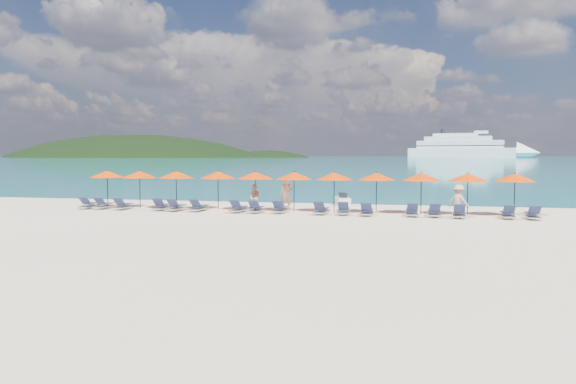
# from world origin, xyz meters

# --- Properties ---
(ground) EXTENTS (1400.00, 1400.00, 0.00)m
(ground) POSITION_xyz_m (0.00, 0.00, 0.00)
(ground) COLOR beige
(sea) EXTENTS (1600.00, 1300.00, 0.01)m
(sea) POSITION_xyz_m (0.00, 660.00, 0.01)
(sea) COLOR #1FA9B2
(sea) RESTS_ON ground
(headland_main) EXTENTS (374.00, 242.00, 126.50)m
(headland_main) POSITION_xyz_m (-300.00, 540.00, -38.00)
(headland_main) COLOR black
(headland_main) RESTS_ON ground
(headland_small) EXTENTS (162.00, 126.00, 85.50)m
(headland_small) POSITION_xyz_m (-150.00, 560.00, -35.00)
(headland_small) COLOR black
(headland_small) RESTS_ON ground
(cruise_ship) EXTENTS (137.48, 54.22, 37.95)m
(cruise_ship) POSITION_xyz_m (66.67, 615.68, 9.87)
(cruise_ship) COLOR white
(cruise_ship) RESTS_ON ground
(jetski) EXTENTS (1.28, 2.23, 0.75)m
(jetski) POSITION_xyz_m (2.17, 9.11, 0.31)
(jetski) COLOR white
(jetski) RESTS_ON ground
(beachgoer_a) EXTENTS (0.81, 0.68, 1.90)m
(beachgoer_a) POSITION_xyz_m (-0.59, 5.22, 0.95)
(beachgoer_a) COLOR tan
(beachgoer_a) RESTS_ON ground
(beachgoer_b) EXTENTS (0.79, 0.56, 1.49)m
(beachgoer_b) POSITION_xyz_m (-2.29, 4.55, 0.75)
(beachgoer_b) COLOR tan
(beachgoer_b) RESTS_ON ground
(beachgoer_c) EXTENTS (1.20, 1.04, 1.70)m
(beachgoer_c) POSITION_xyz_m (8.81, 3.21, 0.85)
(beachgoer_c) COLOR tan
(beachgoer_c) RESTS_ON ground
(umbrella_0) EXTENTS (2.10, 2.10, 2.28)m
(umbrella_0) POSITION_xyz_m (-11.68, 4.60, 2.02)
(umbrella_0) COLOR black
(umbrella_0) RESTS_ON ground
(umbrella_1) EXTENTS (2.10, 2.10, 2.28)m
(umbrella_1) POSITION_xyz_m (-9.44, 4.45, 2.02)
(umbrella_1) COLOR black
(umbrella_1) RESTS_ON ground
(umbrella_2) EXTENTS (2.10, 2.10, 2.28)m
(umbrella_2) POSITION_xyz_m (-7.13, 4.54, 2.02)
(umbrella_2) COLOR black
(umbrella_2) RESTS_ON ground
(umbrella_3) EXTENTS (2.10, 2.10, 2.28)m
(umbrella_3) POSITION_xyz_m (-4.58, 4.71, 2.02)
(umbrella_3) COLOR black
(umbrella_3) RESTS_ON ground
(umbrella_4) EXTENTS (2.10, 2.10, 2.28)m
(umbrella_4) POSITION_xyz_m (-2.29, 4.60, 2.02)
(umbrella_4) COLOR black
(umbrella_4) RESTS_ON ground
(umbrella_5) EXTENTS (2.10, 2.10, 2.28)m
(umbrella_5) POSITION_xyz_m (-0.01, 4.59, 2.02)
(umbrella_5) COLOR black
(umbrella_5) RESTS_ON ground
(umbrella_6) EXTENTS (2.10, 2.10, 2.28)m
(umbrella_6) POSITION_xyz_m (2.27, 4.55, 2.02)
(umbrella_6) COLOR black
(umbrella_6) RESTS_ON ground
(umbrella_7) EXTENTS (2.10, 2.10, 2.28)m
(umbrella_7) POSITION_xyz_m (4.59, 4.54, 2.02)
(umbrella_7) COLOR black
(umbrella_7) RESTS_ON ground
(umbrella_8) EXTENTS (2.10, 2.10, 2.28)m
(umbrella_8) POSITION_xyz_m (6.96, 4.63, 2.02)
(umbrella_8) COLOR black
(umbrella_8) RESTS_ON ground
(umbrella_9) EXTENTS (2.10, 2.10, 2.28)m
(umbrella_9) POSITION_xyz_m (9.35, 4.57, 2.02)
(umbrella_9) COLOR black
(umbrella_9) RESTS_ON ground
(umbrella_10) EXTENTS (2.10, 2.10, 2.28)m
(umbrella_10) POSITION_xyz_m (11.69, 4.69, 2.02)
(umbrella_10) COLOR black
(umbrella_10) RESTS_ON ground
(lounger_0) EXTENTS (0.73, 1.74, 0.66)m
(lounger_0) POSITION_xyz_m (-12.22, 3.45, 0.24)
(lounger_0) COLOR silver
(lounger_0) RESTS_ON ground
(lounger_1) EXTENTS (0.69, 1.72, 0.66)m
(lounger_1) POSITION_xyz_m (-11.27, 3.50, 0.24)
(lounger_1) COLOR silver
(lounger_1) RESTS_ON ground
(lounger_2) EXTENTS (0.72, 1.73, 0.66)m
(lounger_2) POSITION_xyz_m (-9.96, 3.35, 0.24)
(lounger_2) COLOR silver
(lounger_2) RESTS_ON ground
(lounger_3) EXTENTS (0.77, 1.75, 0.66)m
(lounger_3) POSITION_xyz_m (-7.59, 3.48, 0.24)
(lounger_3) COLOR silver
(lounger_3) RESTS_ON ground
(lounger_4) EXTENTS (0.64, 1.71, 0.66)m
(lounger_4) POSITION_xyz_m (-6.57, 3.29, 0.24)
(lounger_4) COLOR silver
(lounger_4) RESTS_ON ground
(lounger_5) EXTENTS (0.70, 1.73, 0.66)m
(lounger_5) POSITION_xyz_m (-5.29, 3.45, 0.24)
(lounger_5) COLOR silver
(lounger_5) RESTS_ON ground
(lounger_6) EXTENTS (0.67, 1.72, 0.66)m
(lounger_6) POSITION_xyz_m (-2.90, 3.36, 0.24)
(lounger_6) COLOR silver
(lounger_6) RESTS_ON ground
(lounger_7) EXTENTS (0.66, 1.71, 0.66)m
(lounger_7) POSITION_xyz_m (-1.85, 3.27, 0.24)
(lounger_7) COLOR silver
(lounger_7) RESTS_ON ground
(lounger_8) EXTENTS (0.63, 1.70, 0.66)m
(lounger_8) POSITION_xyz_m (-0.55, 3.52, 0.24)
(lounger_8) COLOR silver
(lounger_8) RESTS_ON ground
(lounger_9) EXTENTS (0.70, 1.73, 0.66)m
(lounger_9) POSITION_xyz_m (1.75, 3.34, 0.24)
(lounger_9) COLOR silver
(lounger_9) RESTS_ON ground
(lounger_10) EXTENTS (0.74, 1.74, 0.66)m
(lounger_10) POSITION_xyz_m (2.96, 3.40, 0.24)
(lounger_10) COLOR silver
(lounger_10) RESTS_ON ground
(lounger_11) EXTENTS (0.62, 1.70, 0.66)m
(lounger_11) POSITION_xyz_m (4.21, 3.19, 0.24)
(lounger_11) COLOR silver
(lounger_11) RESTS_ON ground
(lounger_12) EXTENTS (0.72, 1.73, 0.66)m
(lounger_12) POSITION_xyz_m (6.51, 3.46, 0.24)
(lounger_12) COLOR silver
(lounger_12) RESTS_ON ground
(lounger_13) EXTENTS (0.67, 1.72, 0.66)m
(lounger_13) POSITION_xyz_m (7.63, 3.45, 0.24)
(lounger_13) COLOR silver
(lounger_13) RESTS_ON ground
(lounger_14) EXTENTS (0.73, 1.74, 0.66)m
(lounger_14) POSITION_xyz_m (8.84, 3.22, 0.24)
(lounger_14) COLOR silver
(lounger_14) RESTS_ON ground
(lounger_15) EXTENTS (0.62, 1.70, 0.66)m
(lounger_15) POSITION_xyz_m (11.18, 3.43, 0.24)
(lounger_15) COLOR silver
(lounger_15) RESTS_ON ground
(lounger_16) EXTENTS (0.62, 1.70, 0.66)m
(lounger_16) POSITION_xyz_m (12.33, 3.33, 0.24)
(lounger_16) COLOR silver
(lounger_16) RESTS_ON ground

